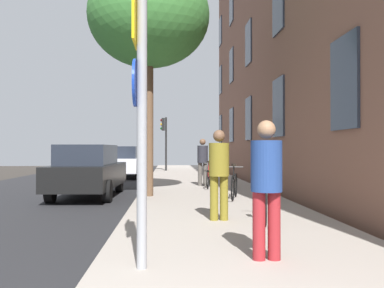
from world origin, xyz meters
The scene contains 16 objects.
ground_plane centered at (-2.40, 15.00, 0.00)m, with size 41.80×41.80×0.00m, color #332D28.
road_asphalt centered at (-4.50, 15.00, 0.01)m, with size 7.00×38.00×0.01m, color #232326.
sidewalk centered at (1.10, 15.00, 0.06)m, with size 4.20×38.00×0.12m, color #9E9389.
building_facade centered at (3.70, 14.50, 7.17)m, with size 0.56×27.00×14.32m.
sign_post centered at (-0.40, 3.80, 2.02)m, with size 0.16×0.60×3.22m.
traffic_light centered at (-0.37, 25.43, 2.45)m, with size 0.43×0.24×3.39m.
tree_near centered at (-0.66, 11.23, 5.43)m, with size 3.59×3.59×6.86m.
bicycle_0 centered at (1.75, 6.80, 0.49)m, with size 0.49×1.69×0.94m.
bicycle_1 centered at (1.74, 10.35, 0.50)m, with size 0.54×1.62×0.98m.
bicycle_2 centered at (1.36, 13.68, 0.50)m, with size 0.47×1.68×0.96m.
pedestrian_0 centered at (1.16, 4.09, 1.12)m, with size 0.46×0.46×1.75m.
pedestrian_1 centered at (0.91, 6.98, 1.13)m, with size 0.54×0.54×1.76m.
pedestrian_2 centered at (1.20, 14.57, 1.13)m, with size 0.53×0.53×1.77m.
car_0 centered at (-2.56, 11.97, 0.84)m, with size 1.87×4.46×1.62m.
car_1 centered at (-2.40, 20.64, 0.84)m, with size 2.01×4.45×1.62m.
car_2 centered at (-2.34, 26.57, 0.84)m, with size 1.94×3.96×1.62m.
Camera 1 is at (-0.06, -1.08, 1.51)m, focal length 38.93 mm.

